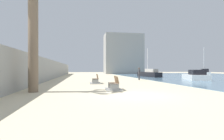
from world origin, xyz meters
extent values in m
plane|color=beige|center=(0.00, 18.00, 0.00)|extent=(120.00, 120.00, 0.00)
cube|color=#9E9E99|center=(-7.50, 18.00, 1.39)|extent=(0.80, 64.00, 2.78)
cylinder|color=#7A6651|center=(-6.03, 2.30, 3.33)|extent=(0.62, 0.62, 6.67)
cube|color=#9E9E99|center=(-0.75, 1.97, 0.25)|extent=(0.61, 0.23, 0.50)
cube|color=#9E9E99|center=(-0.68, 3.37, 0.25)|extent=(0.61, 0.23, 0.50)
cube|color=brown|center=(-0.72, 2.67, 0.45)|extent=(0.58, 1.62, 0.06)
cube|color=brown|center=(-0.49, 2.66, 0.73)|extent=(0.24, 1.61, 0.50)
cube|color=#9E9E99|center=(-0.72, 2.67, 0.04)|extent=(1.20, 2.15, 0.08)
cube|color=#9E9E99|center=(-1.58, 7.99, 0.25)|extent=(0.61, 0.22, 0.50)
cube|color=#9E9E99|center=(-1.54, 9.39, 0.25)|extent=(0.61, 0.22, 0.50)
cube|color=brown|center=(-1.56, 8.69, 0.45)|extent=(0.54, 1.61, 0.06)
cube|color=brown|center=(-1.33, 8.69, 0.73)|extent=(0.21, 1.60, 0.50)
cube|color=#9E9E99|center=(-1.56, 8.69, 0.04)|extent=(1.16, 2.13, 0.08)
cylinder|color=#333338|center=(4.72, 13.42, 0.42)|extent=(0.12, 0.12, 0.83)
cylinder|color=#333338|center=(4.74, 13.30, 0.42)|extent=(0.12, 0.12, 0.83)
cube|color=#333338|center=(4.73, 13.36, 1.13)|extent=(0.23, 0.35, 0.59)
sphere|color=brown|center=(4.73, 13.36, 1.57)|extent=(0.23, 0.23, 0.23)
cylinder|color=#333338|center=(4.69, 13.58, 1.16)|extent=(0.09, 0.09, 0.53)
cylinder|color=#333338|center=(4.77, 13.14, 1.16)|extent=(0.09, 0.09, 0.53)
cube|color=black|center=(9.71, 22.81, 0.47)|extent=(2.17, 7.80, 0.87)
cube|color=beige|center=(9.81, 21.66, 1.22)|extent=(1.34, 3.47, 0.62)
cylinder|color=silver|center=(9.67, 23.20, 3.23)|extent=(0.12, 0.12, 4.64)
cube|color=white|center=(12.46, 12.52, 0.39)|extent=(4.08, 6.29, 0.70)
cube|color=black|center=(12.17, 11.68, 1.07)|extent=(2.35, 2.96, 0.65)
cube|color=white|center=(24.51, 26.80, 0.44)|extent=(4.50, 6.13, 0.80)
cube|color=black|center=(24.07, 26.01, 1.20)|extent=(2.39, 2.92, 0.72)
cylinder|color=silver|center=(24.66, 27.06, 3.66)|extent=(0.12, 0.12, 5.64)
cube|color=#9E9E99|center=(10.24, 46.00, 6.24)|extent=(12.00, 6.00, 12.48)
camera|label=1|loc=(-2.97, -10.03, 1.48)|focal=28.98mm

